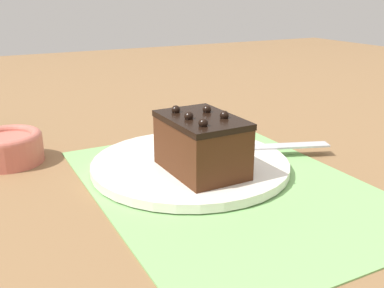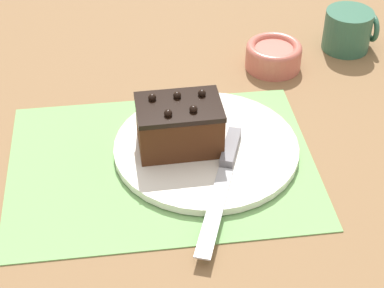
% 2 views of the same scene
% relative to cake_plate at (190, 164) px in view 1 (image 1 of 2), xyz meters
% --- Properties ---
extents(ground_plane, '(3.00, 3.00, 0.00)m').
position_rel_cake_plate_xyz_m(ground_plane, '(-0.07, -0.02, -0.01)').
color(ground_plane, olive).
extents(placemat_woven, '(0.46, 0.34, 0.00)m').
position_rel_cake_plate_xyz_m(placemat_woven, '(-0.07, -0.02, -0.01)').
color(placemat_woven, '#7AB266').
rests_on(placemat_woven, ground_plane).
extents(cake_plate, '(0.28, 0.28, 0.01)m').
position_rel_cake_plate_xyz_m(cake_plate, '(0.00, 0.00, 0.00)').
color(cake_plate, white).
rests_on(cake_plate, placemat_woven).
extents(chocolate_cake, '(0.13, 0.09, 0.09)m').
position_rel_cake_plate_xyz_m(chocolate_cake, '(-0.04, 0.00, 0.04)').
color(chocolate_cake, '#472614').
rests_on(chocolate_cake, cake_plate).
extents(serving_knife, '(0.11, 0.25, 0.01)m').
position_rel_cake_plate_xyz_m(serving_knife, '(0.02, -0.06, 0.01)').
color(serving_knife, slate).
rests_on(serving_knife, cake_plate).
extents(small_bowl, '(0.10, 0.10, 0.05)m').
position_rel_cake_plate_xyz_m(small_bowl, '(0.16, 0.23, 0.02)').
color(small_bowl, '#C66656').
rests_on(small_bowl, ground_plane).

